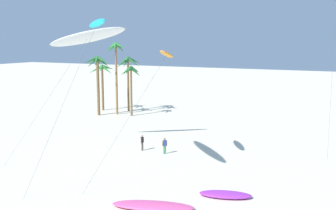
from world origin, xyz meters
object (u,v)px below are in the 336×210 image
palm_tree_1 (116,55)px  palm_tree_4 (131,75)px  palm_tree_3 (98,68)px  grounded_kite_2 (153,206)px  flying_kite_4 (167,54)px  person_near_left (165,145)px  flying_kite_1 (88,37)px  flying_kite_2 (96,23)px  grounded_kite_1 (225,194)px  person_mid_field (142,142)px  palm_tree_0 (102,73)px  palm_tree_2 (128,67)px

palm_tree_1 → palm_tree_4: 3.92m
palm_tree_3 → grounded_kite_2: 35.68m
flying_kite_4 → person_near_left: bearing=120.2°
flying_kite_1 → palm_tree_4: bearing=106.7°
flying_kite_2 → grounded_kite_1: (10.85, 0.39, -12.50)m
palm_tree_4 → grounded_kite_1: (22.56, -23.65, -6.13)m
flying_kite_1 → grounded_kite_2: (13.79, -11.27, -11.55)m
flying_kite_2 → person_near_left: size_ratio=8.03×
grounded_kite_2 → person_mid_field: person_mid_field is taller
flying_kite_4 → person_near_left: (-1.44, 2.48, -9.23)m
palm_tree_3 → flying_kite_1: 18.14m
person_mid_field → flying_kite_4: bearing=-31.5°
flying_kite_1 → person_near_left: size_ratio=8.06×
palm_tree_0 → palm_tree_3: bearing=-63.2°
palm_tree_4 → person_near_left: size_ratio=4.65×
flying_kite_4 → grounded_kite_2: size_ratio=2.01×
grounded_kite_1 → person_mid_field: bearing=145.8°
flying_kite_1 → flying_kite_4: (10.14, -1.80, -1.62)m
palm_tree_1 → palm_tree_3: bearing=-139.4°
flying_kite_1 → grounded_kite_1: flying_kite_1 is taller
grounded_kite_1 → flying_kite_2: bearing=-177.9°
palm_tree_3 → person_mid_field: size_ratio=5.44×
grounded_kite_2 → palm_tree_4: bearing=124.0°
palm_tree_0 → palm_tree_3: (1.95, -3.86, 1.07)m
flying_kite_1 → flying_kite_2: 10.19m
grounded_kite_1 → grounded_kite_2: size_ratio=0.69×
flying_kite_2 → palm_tree_2: bearing=117.6°
palm_tree_0 → palm_tree_2: (4.21, 1.20, 1.11)m
palm_tree_4 → flying_kite_1: size_ratio=0.58×
palm_tree_0 → palm_tree_2: size_ratio=0.85×
palm_tree_1 → flying_kite_1: size_ratio=0.84×
palm_tree_3 → grounded_kite_1: size_ratio=2.24×
palm_tree_0 → person_near_left: 27.57m
person_mid_field → palm_tree_3: bearing=138.5°
palm_tree_3 → person_mid_field: 21.97m
palm_tree_2 → person_near_left: (16.16, -19.02, -6.38)m
flying_kite_1 → palm_tree_2: bearing=110.7°
grounded_kite_1 → palm_tree_2: bearing=133.0°
person_near_left → palm_tree_3: bearing=142.8°
palm_tree_1 → flying_kite_4: (17.72, -18.27, 0.92)m
palm_tree_3 → grounded_kite_1: 35.67m
palm_tree_2 → flying_kite_1: bearing=-69.3°
palm_tree_2 → flying_kite_4: 27.93m
palm_tree_1 → grounded_kite_1: (25.20, -23.63, -9.03)m
palm_tree_1 → grounded_kite_1: bearing=-43.2°
palm_tree_1 → person_near_left: palm_tree_1 is taller
palm_tree_2 → flying_kite_1: flying_kite_1 is taller
flying_kite_1 → person_mid_field: 12.43m
palm_tree_2 → flying_kite_4: bearing=-50.7°
flying_kite_2 → flying_kite_4: bearing=59.7°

